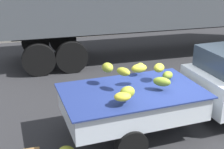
% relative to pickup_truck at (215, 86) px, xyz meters
% --- Properties ---
extents(ground, '(220.00, 220.00, 0.00)m').
position_rel_pickup_truck_xyz_m(ground, '(-1.04, -0.10, -0.88)').
color(ground, '#28282B').
extents(curb_strip, '(80.00, 0.80, 0.16)m').
position_rel_pickup_truck_xyz_m(curb_strip, '(-1.04, 9.16, -0.80)').
color(curb_strip, gray).
rests_on(curb_strip, ground).
extents(pickup_truck, '(5.32, 1.99, 1.70)m').
position_rel_pickup_truck_xyz_m(pickup_truck, '(0.00, 0.00, 0.00)').
color(pickup_truck, silver).
rests_on(pickup_truck, ground).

